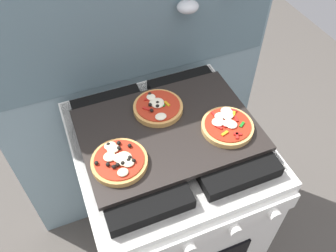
% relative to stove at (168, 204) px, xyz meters
% --- Properties ---
extents(ground_plane, '(4.00, 4.00, 0.00)m').
position_rel_stove_xyz_m(ground_plane, '(0.00, 0.00, -0.45)').
color(ground_plane, '#4C4742').
extents(kitchen_backsplash, '(1.10, 0.09, 1.55)m').
position_rel_stove_xyz_m(kitchen_backsplash, '(0.00, 0.34, 0.34)').
color(kitchen_backsplash, '#7A939E').
rests_on(kitchen_backsplash, ground_plane).
extents(stove, '(0.60, 0.64, 0.90)m').
position_rel_stove_xyz_m(stove, '(0.00, 0.00, 0.00)').
color(stove, white).
rests_on(stove, ground_plane).
extents(baking_tray, '(0.54, 0.38, 0.02)m').
position_rel_stove_xyz_m(baking_tray, '(0.00, 0.00, 0.46)').
color(baking_tray, black).
rests_on(baking_tray, stove).
extents(pizza_left, '(0.16, 0.16, 0.03)m').
position_rel_stove_xyz_m(pizza_left, '(-0.18, -0.07, 0.48)').
color(pizza_left, tan).
rests_on(pizza_left, baking_tray).
extents(pizza_right, '(0.16, 0.16, 0.03)m').
position_rel_stove_xyz_m(pizza_right, '(0.17, -0.07, 0.48)').
color(pizza_right, tan).
rests_on(pizza_right, baking_tray).
extents(pizza_center, '(0.16, 0.16, 0.03)m').
position_rel_stove_xyz_m(pizza_center, '(-0.00, 0.09, 0.48)').
color(pizza_center, tan).
rests_on(pizza_center, baking_tray).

